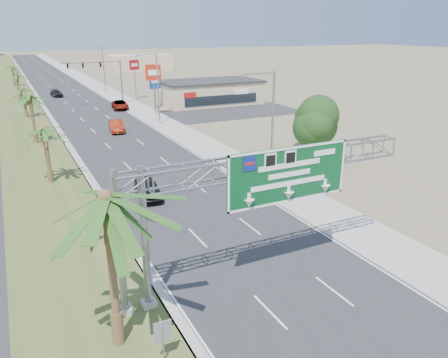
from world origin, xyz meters
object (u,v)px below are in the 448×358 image
pole_sign_red_far (134,68)px  car_mid_lane (116,126)px  sign_gantry (259,176)px  car_far (56,93)px  palm_near (105,198)px  car_left_lane (148,189)px  car_right_lane (120,105)px  store_building (210,93)px  signal_mast (110,78)px  pole_sign_blue (155,81)px  pole_sign_red_near (153,75)px

pole_sign_red_far → car_mid_lane: bearing=-111.0°
sign_gantry → car_far: (-1.47, 77.92, -5.38)m
car_mid_lane → palm_near: bearing=-96.4°
pole_sign_red_far → car_far: bearing=141.8°
car_left_lane → car_right_lane: size_ratio=0.85×
pole_sign_red_far → car_left_lane: bearing=-104.8°
store_building → signal_mast: bearing=160.5°
car_far → pole_sign_blue: (13.85, -22.64, 4.04)m
store_building → pole_sign_blue: bearing=-175.8°
car_right_lane → pole_sign_blue: (5.82, -2.03, 3.97)m
pole_sign_red_near → signal_mast: bearing=107.3°
car_mid_lane → pole_sign_blue: bearing=61.9°
car_mid_lane → car_far: size_ratio=1.04×
sign_gantry → pole_sign_red_near: bearing=78.2°
signal_mast → store_building: 18.08m
sign_gantry → car_left_lane: bearing=96.4°
store_building → car_right_lane: size_ratio=3.34×
car_left_lane → palm_near: bearing=-104.8°
sign_gantry → car_left_lane: 15.65m
car_far → palm_near: bearing=-100.0°
sign_gantry → pole_sign_red_far: (12.19, 67.14, 0.01)m
car_far → pole_sign_red_near: 31.53m
store_building → car_left_lane: store_building is taller
car_left_lane → pole_sign_blue: pole_sign_blue is taller
palm_near → pole_sign_red_near: bearing=70.2°
palm_near → store_building: 66.04m
sign_gantry → car_mid_lane: bearing=87.4°
pole_sign_red_near → pole_sign_blue: 6.65m
car_mid_lane → signal_mast: bearing=85.5°
car_mid_lane → pole_sign_blue: pole_sign_blue is taller
store_building → pole_sign_red_near: bearing=-151.8°
car_mid_lane → store_building: bearing=43.7°
car_left_lane → car_mid_lane: 25.74m
pole_sign_red_far → palm_near: bearing=-106.4°
car_right_lane → pole_sign_red_far: 12.52m
store_building → pole_sign_blue: size_ratio=2.72×
pole_sign_red_near → car_left_lane: bearing=-109.0°
car_right_lane → pole_sign_blue: bearing=-12.4°
sign_gantry → car_right_lane: sign_gantry is taller
car_mid_lane → sign_gantry: bearing=-85.7°
sign_gantry → palm_near: palm_near is taller
sign_gantry → pole_sign_red_near: pole_sign_red_near is taller
store_building → car_mid_lane: (-21.25, -15.93, -1.20)m
signal_mast → pole_sign_red_far: bearing=40.5°
signal_mast → pole_sign_red_near: bearing=-72.7°
car_mid_lane → pole_sign_blue: 18.87m
pole_sign_red_near → pole_sign_blue: size_ratio=1.23×
store_building → car_mid_lane: store_building is taller
pole_sign_red_far → store_building: bearing=-45.5°
signal_mast → car_left_lane: (-7.88, -47.41, -4.07)m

